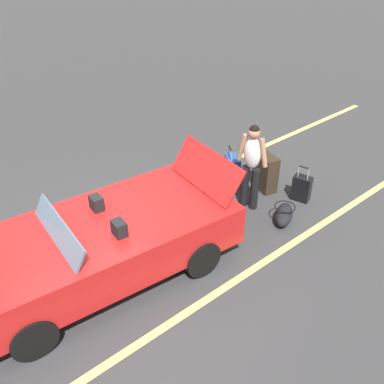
# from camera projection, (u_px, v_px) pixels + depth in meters

# --- Properties ---
(ground_plane) EXTENTS (80.00, 80.00, 0.00)m
(ground_plane) POSITION_uv_depth(u_px,v_px,m) (102.00, 275.00, 6.70)
(ground_plane) COLOR #333335
(lot_line_near) EXTENTS (18.00, 0.12, 0.01)m
(lot_line_near) POSITION_uv_depth(u_px,v_px,m) (64.00, 234.00, 7.52)
(lot_line_near) COLOR #EAE066
(lot_line_near) RESTS_ON ground_plane
(lot_line_mid) EXTENTS (18.00, 0.12, 0.01)m
(lot_line_mid) POSITION_uv_depth(u_px,v_px,m) (157.00, 332.00, 5.80)
(lot_line_mid) COLOR #EAE066
(lot_line_mid) RESTS_ON ground_plane
(convertible_car) EXTENTS (4.36, 2.14, 1.50)m
(convertible_car) POSITION_uv_depth(u_px,v_px,m) (85.00, 250.00, 6.28)
(convertible_car) COLOR red
(convertible_car) RESTS_ON ground_plane
(suitcase_large_black) EXTENTS (0.39, 0.53, 0.74)m
(suitcase_large_black) POSITION_uv_depth(u_px,v_px,m) (266.00, 173.00, 8.55)
(suitcase_large_black) COLOR #2D2319
(suitcase_large_black) RESTS_ON ground_plane
(suitcase_medium_bright) EXTENTS (0.41, 0.47, 0.84)m
(suitcase_medium_bright) POSITION_uv_depth(u_px,v_px,m) (232.00, 171.00, 8.71)
(suitcase_medium_bright) COLOR #1E479E
(suitcase_medium_bright) RESTS_ON ground_plane
(suitcase_small_carryon) EXTENTS (0.29, 0.38, 0.75)m
(suitcase_small_carryon) POSITION_uv_depth(u_px,v_px,m) (302.00, 188.00, 8.29)
(suitcase_small_carryon) COLOR black
(suitcase_small_carryon) RESTS_ON ground_plane
(duffel_bag) EXTENTS (0.70, 0.59, 0.34)m
(duffel_bag) POSITION_uv_depth(u_px,v_px,m) (284.00, 214.00, 7.74)
(duffel_bag) COLOR black
(duffel_bag) RESTS_ON ground_plane
(traveler_person) EXTENTS (0.31, 0.60, 1.65)m
(traveler_person) POSITION_uv_depth(u_px,v_px,m) (252.00, 163.00, 7.73)
(traveler_person) COLOR black
(traveler_person) RESTS_ON ground_plane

